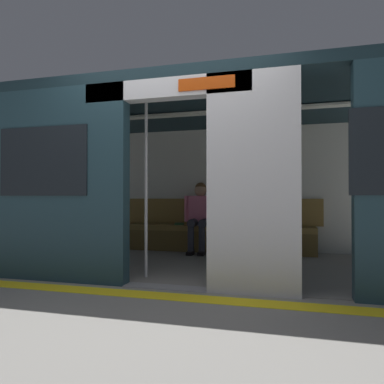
% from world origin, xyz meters
% --- Properties ---
extents(ground_plane, '(60.00, 60.00, 0.00)m').
position_xyz_m(ground_plane, '(0.00, 0.00, 0.00)').
color(ground_plane, gray).
extents(platform_edge_strip, '(8.00, 0.24, 0.01)m').
position_xyz_m(platform_edge_strip, '(0.00, 0.30, 0.00)').
color(platform_edge_strip, yellow).
rests_on(platform_edge_strip, ground_plane).
extents(train_car, '(6.40, 2.97, 2.24)m').
position_xyz_m(train_car, '(0.05, -1.30, 1.50)').
color(train_car, silver).
rests_on(train_car, ground_plane).
extents(bench_seat, '(3.28, 0.44, 0.44)m').
position_xyz_m(bench_seat, '(0.00, -2.46, 0.34)').
color(bench_seat, olive).
rests_on(bench_seat, ground_plane).
extents(person_seated, '(0.55, 0.69, 1.17)m').
position_xyz_m(person_seated, '(0.24, -2.41, 0.66)').
color(person_seated, pink).
rests_on(person_seated, ground_plane).
extents(handbag, '(0.26, 0.15, 0.17)m').
position_xyz_m(handbag, '(-0.12, -2.49, 0.53)').
color(handbag, black).
rests_on(handbag, bench_seat).
extents(book, '(0.19, 0.25, 0.03)m').
position_xyz_m(book, '(0.62, -2.50, 0.46)').
color(book, '#33723F').
rests_on(book, bench_seat).
extents(grab_pole_door, '(0.04, 0.04, 2.10)m').
position_xyz_m(grab_pole_door, '(0.38, -0.39, 1.05)').
color(grab_pole_door, silver).
rests_on(grab_pole_door, ground_plane).
extents(grab_pole_far, '(0.04, 0.04, 2.10)m').
position_xyz_m(grab_pole_far, '(-0.38, -0.43, 1.05)').
color(grab_pole_far, silver).
rests_on(grab_pole_far, ground_plane).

